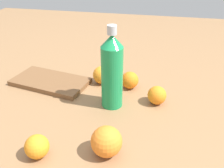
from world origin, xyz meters
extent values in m
plane|color=olive|center=(0.00, 0.00, 0.00)|extent=(2.40, 2.40, 0.00)
cylinder|color=#198C4C|center=(-0.01, -0.04, 0.10)|extent=(0.07, 0.07, 0.21)
cone|color=#198C4C|center=(-0.01, -0.04, 0.23)|extent=(0.07, 0.07, 0.04)
cylinder|color=#B2B7BF|center=(-0.01, -0.04, 0.26)|extent=(0.03, 0.03, 0.03)
sphere|color=orange|center=(-0.14, -0.31, 0.03)|extent=(0.06, 0.06, 0.06)
sphere|color=orange|center=(0.14, 0.00, 0.03)|extent=(0.06, 0.06, 0.06)
sphere|color=orange|center=(0.04, 0.09, 0.03)|extent=(0.06, 0.06, 0.06)
sphere|color=orange|center=(-0.08, 0.10, 0.03)|extent=(0.07, 0.07, 0.07)
sphere|color=orange|center=(0.03, -0.26, 0.04)|extent=(0.08, 0.08, 0.08)
cube|color=brown|center=(-0.27, 0.05, 0.01)|extent=(0.31, 0.20, 0.02)
camera|label=1|loc=(0.14, -0.72, 0.48)|focal=39.61mm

